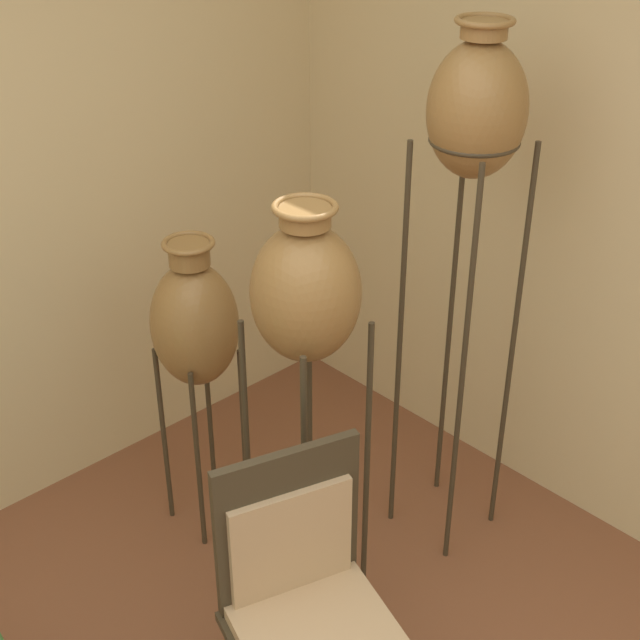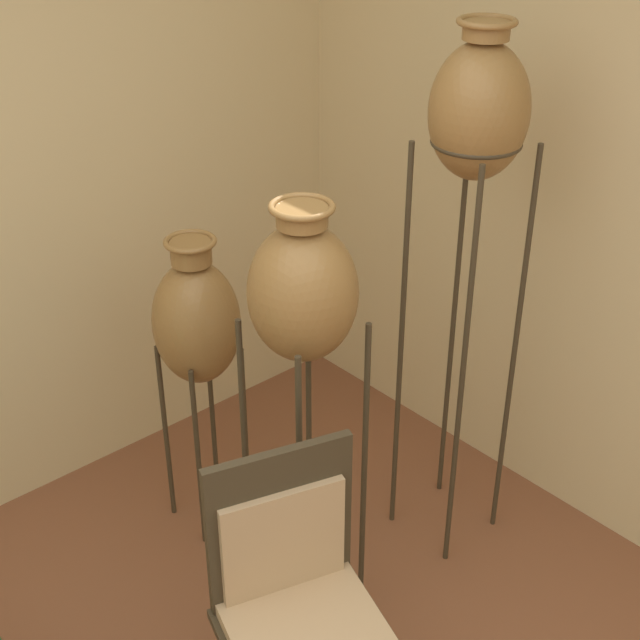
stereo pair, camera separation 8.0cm
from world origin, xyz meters
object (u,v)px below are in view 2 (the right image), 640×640
at_px(vase_stand_tall, 478,124).
at_px(vase_stand_short, 197,323).
at_px(chair, 298,598).
at_px(vase_stand_medium, 303,298).

xyz_separation_m(vase_stand_tall, vase_stand_short, (-0.68, 0.67, -0.75)).
height_order(vase_stand_tall, chair, vase_stand_tall).
height_order(vase_stand_tall, vase_stand_short, vase_stand_tall).
height_order(vase_stand_medium, chair, vase_stand_medium).
bearing_deg(chair, vase_stand_tall, 35.67).
xyz_separation_m(vase_stand_tall, chair, (-1.05, -0.34, -1.08)).
distance_m(vase_stand_tall, vase_stand_short, 1.21).
height_order(vase_stand_short, chair, vase_stand_short).
bearing_deg(chair, vase_stand_medium, 65.05).
bearing_deg(chair, vase_stand_short, 87.21).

